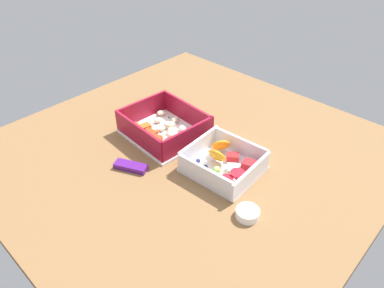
{
  "coord_description": "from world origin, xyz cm",
  "views": [
    {
      "loc": [
        -44.13,
        45.61,
        50.91
      ],
      "look_at": [
        -0.83,
        -0.14,
        4.0
      ],
      "focal_mm": 33.29,
      "sensor_mm": 36.0,
      "label": 1
    }
  ],
  "objects_px": {
    "fruit_bowl": "(224,164)",
    "paper_cup_liner": "(248,213)",
    "candy_bar": "(131,167)",
    "pasta_container": "(164,129)"
  },
  "relations": [
    {
      "from": "pasta_container",
      "to": "fruit_bowl",
      "type": "distance_m",
      "value": 0.18
    },
    {
      "from": "pasta_container",
      "to": "candy_bar",
      "type": "height_order",
      "value": "pasta_container"
    },
    {
      "from": "paper_cup_liner",
      "to": "fruit_bowl",
      "type": "bearing_deg",
      "value": -31.88
    },
    {
      "from": "pasta_container",
      "to": "fruit_bowl",
      "type": "xyz_separation_m",
      "value": [
        -0.18,
        0.0,
        -0.0
      ]
    },
    {
      "from": "fruit_bowl",
      "to": "paper_cup_liner",
      "type": "xyz_separation_m",
      "value": [
        -0.11,
        0.07,
        -0.01
      ]
    },
    {
      "from": "pasta_container",
      "to": "paper_cup_liner",
      "type": "relative_size",
      "value": 4.36
    },
    {
      "from": "pasta_container",
      "to": "paper_cup_liner",
      "type": "distance_m",
      "value": 0.3
    },
    {
      "from": "candy_bar",
      "to": "paper_cup_liner",
      "type": "bearing_deg",
      "value": -166.69
    },
    {
      "from": "pasta_container",
      "to": "fruit_bowl",
      "type": "relative_size",
      "value": 1.23
    },
    {
      "from": "fruit_bowl",
      "to": "paper_cup_liner",
      "type": "height_order",
      "value": "fruit_bowl"
    }
  ]
}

